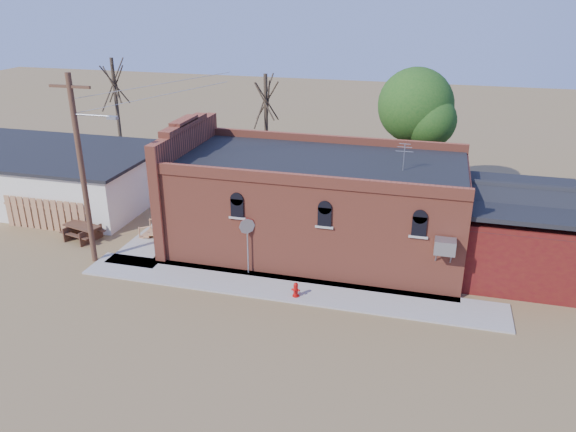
% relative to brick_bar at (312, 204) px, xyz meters
% --- Properties ---
extents(ground, '(120.00, 120.00, 0.00)m').
position_rel_brick_bar_xyz_m(ground, '(-1.64, -5.49, -2.34)').
color(ground, olive).
rests_on(ground, ground).
extents(sidewalk_south, '(19.00, 2.20, 0.08)m').
position_rel_brick_bar_xyz_m(sidewalk_south, '(-0.14, -4.59, -2.30)').
color(sidewalk_south, '#9E9991').
rests_on(sidewalk_south, ground).
extents(sidewalk_west, '(2.60, 10.00, 0.08)m').
position_rel_brick_bar_xyz_m(sidewalk_west, '(-7.94, 0.51, -2.30)').
color(sidewalk_west, '#9E9991').
rests_on(sidewalk_west, ground).
extents(brick_bar, '(16.40, 7.97, 6.30)m').
position_rel_brick_bar_xyz_m(brick_bar, '(0.00, 0.00, 0.00)').
color(brick_bar, '#AA4C34').
rests_on(brick_bar, ground).
extents(red_shed, '(5.40, 6.40, 4.30)m').
position_rel_brick_bar_xyz_m(red_shed, '(9.86, 0.01, -0.07)').
color(red_shed, '#550E12').
rests_on(red_shed, ground).
extents(storage_building, '(20.40, 8.40, 3.17)m').
position_rel_brick_bar_xyz_m(storage_building, '(-20.64, 2.51, -0.74)').
color(storage_building, silver).
rests_on(storage_building, ground).
extents(wood_fence, '(5.20, 0.10, 1.80)m').
position_rel_brick_bar_xyz_m(wood_fence, '(-14.44, -1.69, -1.44)').
color(wood_fence, '#AB6D4D').
rests_on(wood_fence, ground).
extents(utility_pole, '(3.12, 0.26, 9.00)m').
position_rel_brick_bar_xyz_m(utility_pole, '(-9.79, -4.29, 2.43)').
color(utility_pole, '#462B1C').
rests_on(utility_pole, ground).
extents(tree_bare_near, '(2.80, 2.80, 7.65)m').
position_rel_brick_bar_xyz_m(tree_bare_near, '(-4.64, 7.51, 3.62)').
color(tree_bare_near, '#4C3F2B').
rests_on(tree_bare_near, ground).
extents(tree_bare_far, '(2.80, 2.80, 8.16)m').
position_rel_brick_bar_xyz_m(tree_bare_far, '(-15.64, 8.51, 4.02)').
color(tree_bare_far, '#4C3F2B').
rests_on(tree_bare_far, ground).
extents(tree_leafy, '(4.40, 4.40, 8.15)m').
position_rel_brick_bar_xyz_m(tree_leafy, '(4.36, 8.01, 3.59)').
color(tree_leafy, '#4C3F2B').
rests_on(tree_leafy, ground).
extents(fire_hydrant, '(0.38, 0.38, 0.65)m').
position_rel_brick_bar_xyz_m(fire_hydrant, '(0.51, -5.21, -1.94)').
color(fire_hydrant, '#AE0C09').
rests_on(fire_hydrant, sidewalk_south).
extents(stop_sign, '(0.62, 0.51, 2.73)m').
position_rel_brick_bar_xyz_m(stop_sign, '(-2.14, -3.69, -0.16)').
color(stop_sign, '#95969B').
rests_on(stop_sign, sidewalk_south).
extents(trash_barrel, '(0.61, 0.61, 0.76)m').
position_rel_brick_bar_xyz_m(trash_barrel, '(-6.94, 0.45, -1.88)').
color(trash_barrel, '#1B5088').
rests_on(trash_barrel, sidewalk_west).
extents(picnic_table, '(2.27, 1.91, 0.82)m').
position_rel_brick_bar_xyz_m(picnic_table, '(-11.79, -2.29, -1.80)').
color(picnic_table, '#4C2D1E').
rests_on(picnic_table, ground).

